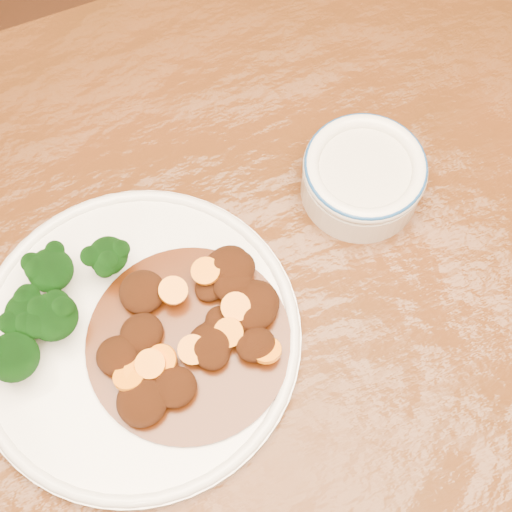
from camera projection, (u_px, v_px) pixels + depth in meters
ground at (285, 446)px, 1.35m from camera, size 4.00×4.00×0.00m
dining_table at (309, 346)px, 0.74m from camera, size 1.59×1.05×0.75m
dinner_plate at (137, 337)px, 0.65m from camera, size 0.30×0.30×0.02m
broccoli_florets at (47, 307)px, 0.62m from camera, size 0.15×0.10×0.05m
mince_stew at (196, 330)px, 0.63m from camera, size 0.18×0.18×0.03m
dip_bowl at (363, 176)px, 0.69m from camera, size 0.12×0.12×0.05m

